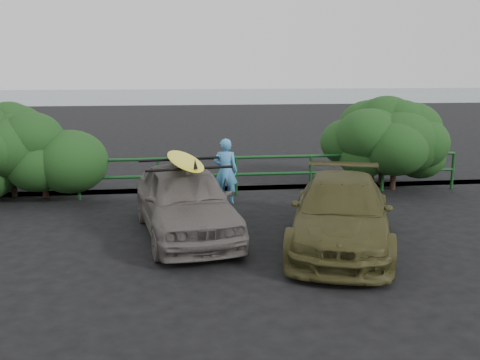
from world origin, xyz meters
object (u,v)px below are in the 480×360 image
Objects in this scene: sedan at (185,200)px; man at (226,171)px; guardrail at (198,177)px; olive_vehicle at (341,213)px; surfboard at (184,160)px.

man reaches higher than sedan.
olive_vehicle is at bearing -59.93° from guardrail.
olive_vehicle reaches higher than guardrail.
olive_vehicle is at bearing -28.37° from surfboard.
sedan is at bearing 95.02° from surfboard.
surfboard is (-2.87, 1.01, 0.88)m from olive_vehicle.
guardrail is at bearing 74.06° from surfboard.
sedan is 2.59× the size of man.
man reaches higher than olive_vehicle.
surfboard is at bearing 77.06° from man.
sedan is at bearing 77.06° from man.
olive_vehicle is 1.67× the size of surfboard.
guardrail is 5.31× the size of surfboard.
man reaches higher than surfboard.
olive_vehicle is at bearing -28.37° from sedan.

